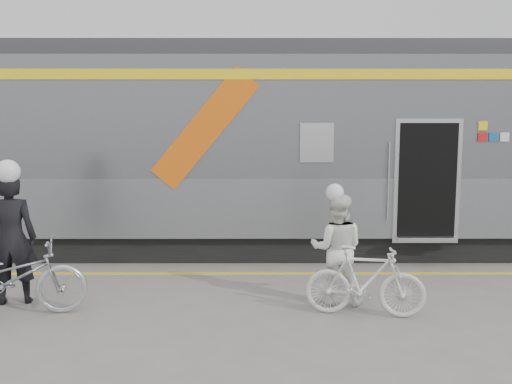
{
  "coord_description": "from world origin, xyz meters",
  "views": [
    {
      "loc": [
        -0.22,
        -6.99,
        2.59
      ],
      "look_at": [
        -0.2,
        1.6,
        1.5
      ],
      "focal_mm": 38.0,
      "sensor_mm": 36.0,
      "label": 1
    }
  ],
  "objects_px": {
    "man": "(11,238)",
    "woman": "(337,249)",
    "bicycle_left": "(9,278)",
    "bicycle_right": "(365,281)"
  },
  "relations": [
    {
      "from": "bicycle_left",
      "to": "bicycle_right",
      "type": "xyz_separation_m",
      "value": [
        4.78,
        0.01,
        -0.04
      ]
    },
    {
      "from": "bicycle_left",
      "to": "woman",
      "type": "height_order",
      "value": "woman"
    },
    {
      "from": "bicycle_left",
      "to": "woman",
      "type": "relative_size",
      "value": 1.25
    },
    {
      "from": "bicycle_right",
      "to": "man",
      "type": "bearing_deg",
      "value": 94.24
    },
    {
      "from": "man",
      "to": "woman",
      "type": "xyz_separation_m",
      "value": [
        4.68,
        0.01,
        -0.16
      ]
    },
    {
      "from": "bicycle_left",
      "to": "bicycle_right",
      "type": "distance_m",
      "value": 4.78
    },
    {
      "from": "man",
      "to": "bicycle_left",
      "type": "distance_m",
      "value": 0.73
    },
    {
      "from": "bicycle_left",
      "to": "bicycle_right",
      "type": "bearing_deg",
      "value": -103.24
    },
    {
      "from": "woman",
      "to": "bicycle_right",
      "type": "height_order",
      "value": "woman"
    },
    {
      "from": "man",
      "to": "bicycle_right",
      "type": "distance_m",
      "value": 5.03
    }
  ]
}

